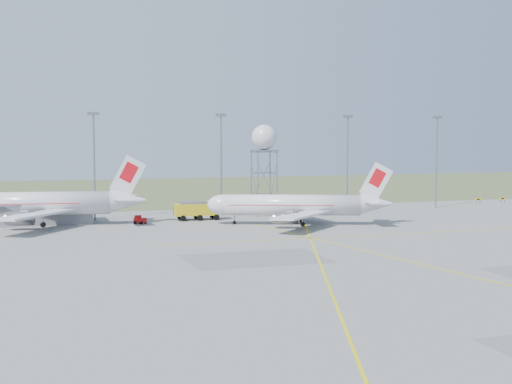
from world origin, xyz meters
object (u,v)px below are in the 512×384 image
object	(u,v)px
airliner_far	(37,204)
baggage_tug	(140,221)
radar_tower	(264,165)
fire_truck	(199,211)
airliner_main	(295,205)

from	to	relation	value
airliner_far	baggage_tug	bearing A→B (deg)	179.37
radar_tower	baggage_tug	size ratio (longest dim) A/B	7.42
radar_tower	fire_truck	world-z (taller)	radar_tower
airliner_far	radar_tower	distance (m)	44.27
airliner_far	fire_truck	world-z (taller)	airliner_far
baggage_tug	radar_tower	bearing A→B (deg)	52.09
radar_tower	baggage_tug	bearing A→B (deg)	-167.71
fire_truck	baggage_tug	world-z (taller)	fire_truck
radar_tower	baggage_tug	world-z (taller)	radar_tower
airliner_main	fire_truck	world-z (taller)	airliner_main
airliner_main	fire_truck	distance (m)	19.47
radar_tower	baggage_tug	xyz separation A→B (m)	(-25.94, -5.65, -9.65)
airliner_main	baggage_tug	world-z (taller)	airliner_main
airliner_far	baggage_tug	xyz separation A→B (m)	(17.81, -3.45, -3.26)
airliner_main	airliner_far	world-z (taller)	airliner_far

